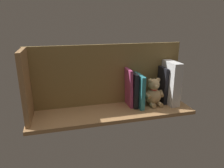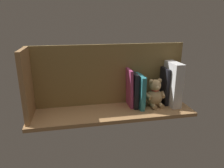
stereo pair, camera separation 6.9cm
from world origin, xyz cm
name	(u,v)px [view 2 (the right image)]	position (x,y,z in cm)	size (l,w,h in cm)	color
ground_plane	(112,112)	(0.00, 0.00, -1.10)	(98.93, 27.75, 2.20)	#A87A4C
shelf_back_panel	(108,75)	(0.00, -11.63, 19.48)	(98.93, 1.50, 38.96)	olive
shelf_side_divider	(27,85)	(47.47, 0.00, 19.48)	(2.40, 21.75, 38.96)	#A87A4C
dictionary_thick_white	(173,84)	(-40.12, -1.97, 13.99)	(5.89, 16.81, 27.97)	silver
book_0	(164,86)	(-35.73, -4.81, 11.92)	(1.91, 11.32, 23.84)	black
teddy_bear	(155,94)	(-28.36, -2.06, 7.88)	(14.50, 11.93, 17.91)	tan
book_1	(142,90)	(-20.49, -4.51, 9.94)	(1.43, 11.94, 19.89)	teal
book_2	(139,91)	(-18.07, -2.46, 10.41)	(2.43, 16.03, 20.83)	teal
book_3	(134,90)	(-14.98, -4.02, 10.89)	(2.78, 12.91, 21.79)	black
book_4	(130,88)	(-12.22, -4.75, 12.08)	(1.76, 11.45, 24.16)	#B23F72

